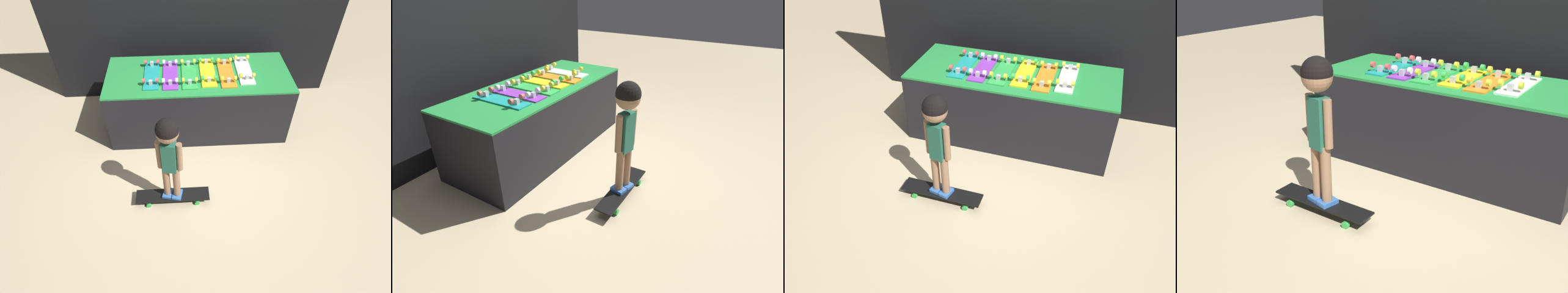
{
  "view_description": "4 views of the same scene",
  "coord_description": "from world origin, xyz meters",
  "views": [
    {
      "loc": [
        -0.23,
        -2.57,
        2.77
      ],
      "look_at": [
        -0.08,
        -0.22,
        0.38
      ],
      "focal_mm": 28.0,
      "sensor_mm": 36.0,
      "label": 1
    },
    {
      "loc": [
        -2.51,
        -1.57,
        1.86
      ],
      "look_at": [
        -0.28,
        -0.22,
        0.38
      ],
      "focal_mm": 28.0,
      "sensor_mm": 36.0,
      "label": 2
    },
    {
      "loc": [
        0.79,
        -2.98,
        2.65
      ],
      "look_at": [
        -0.11,
        -0.23,
        0.38
      ],
      "focal_mm": 35.0,
      "sensor_mm": 36.0,
      "label": 3
    },
    {
      "loc": [
        1.56,
        -2.79,
        1.72
      ],
      "look_at": [
        -0.18,
        -0.27,
        0.43
      ],
      "focal_mm": 42.0,
      "sensor_mm": 36.0,
      "label": 4
    }
  ],
  "objects": [
    {
      "name": "display_rack",
      "position": [
        0.0,
        0.6,
        0.39
      ],
      "size": [
        2.2,
        0.91,
        0.79
      ],
      "color": "black",
      "rests_on": "ground_plane"
    },
    {
      "name": "skateboard_yellow_on_rack",
      "position": [
        0.11,
        0.61,
        0.81
      ],
      "size": [
        0.18,
        0.62,
        0.09
      ],
      "color": "yellow",
      "rests_on": "display_rack"
    },
    {
      "name": "ground_plane",
      "position": [
        0.0,
        0.0,
        0.0
      ],
      "size": [
        16.0,
        16.0,
        0.0
      ],
      "primitive_type": "plane",
      "color": "beige"
    },
    {
      "name": "skateboard_white_on_rack",
      "position": [
        0.56,
        0.63,
        0.81
      ],
      "size": [
        0.18,
        0.62,
        0.09
      ],
      "color": "white",
      "rests_on": "display_rack"
    },
    {
      "name": "back_wall",
      "position": [
        0.0,
        1.37,
        1.33
      ],
      "size": [
        3.93,
        0.1,
        2.65
      ],
      "color": "black",
      "rests_on": "ground_plane"
    },
    {
      "name": "skateboard_teal_on_rack",
      "position": [
        -0.56,
        0.59,
        0.81
      ],
      "size": [
        0.18,
        0.62,
        0.09
      ],
      "color": "teal",
      "rests_on": "display_rack"
    },
    {
      "name": "skateboard_on_floor",
      "position": [
        -0.35,
        -0.64,
        0.07
      ],
      "size": [
        0.78,
        0.17,
        0.09
      ],
      "color": "black",
      "rests_on": "ground_plane"
    },
    {
      "name": "skateboard_green_on_rack",
      "position": [
        -0.11,
        0.58,
        0.81
      ],
      "size": [
        0.18,
        0.62,
        0.09
      ],
      "color": "green",
      "rests_on": "display_rack"
    },
    {
      "name": "child",
      "position": [
        -0.35,
        -0.64,
        0.82
      ],
      "size": [
        0.25,
        0.21,
        1.04
      ],
      "rotation": [
        0.0,
        0.0,
        -0.22
      ],
      "color": "#3870C6",
      "rests_on": "skateboard_on_floor"
    },
    {
      "name": "skateboard_orange_on_rack",
      "position": [
        0.33,
        0.58,
        0.81
      ],
      "size": [
        0.18,
        0.62,
        0.09
      ],
      "color": "orange",
      "rests_on": "display_rack"
    },
    {
      "name": "skateboard_purple_on_rack",
      "position": [
        -0.33,
        0.58,
        0.81
      ],
      "size": [
        0.18,
        0.62,
        0.09
      ],
      "color": "purple",
      "rests_on": "display_rack"
    }
  ]
}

